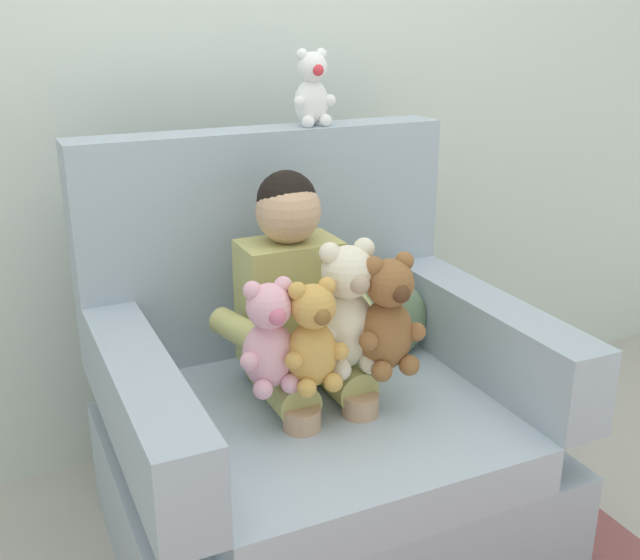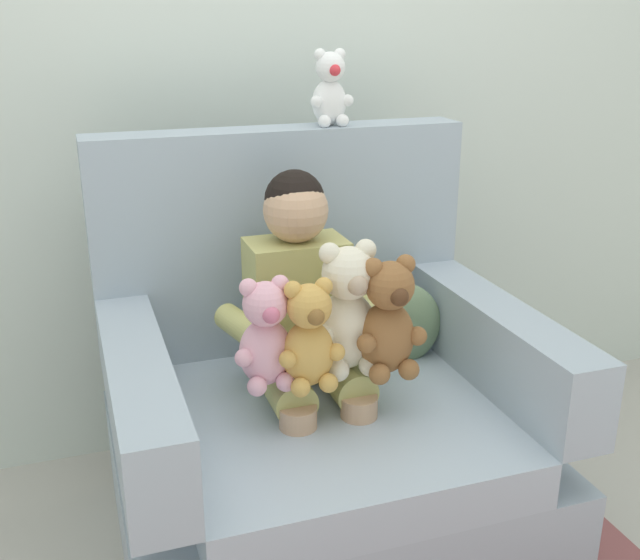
{
  "view_description": "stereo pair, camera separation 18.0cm",
  "coord_description": "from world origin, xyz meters",
  "px_view_note": "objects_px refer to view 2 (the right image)",
  "views": [
    {
      "loc": [
        -0.75,
        -1.59,
        1.42
      ],
      "look_at": [
        -0.03,
        -0.05,
        0.81
      ],
      "focal_mm": 42.18,
      "sensor_mm": 36.0,
      "label": 1
    },
    {
      "loc": [
        -0.58,
        -1.66,
        1.42
      ],
      "look_at": [
        -0.03,
        -0.05,
        0.81
      ],
      "focal_mm": 42.18,
      "sensor_mm": 36.0,
      "label": 2
    }
  ],
  "objects_px": {
    "plush_white_on_backrest": "(330,90)",
    "throw_pillow": "(397,325)",
    "plush_brown": "(388,321)",
    "plush_pink": "(266,336)",
    "seated_child": "(304,315)",
    "armchair": "(318,427)",
    "plush_honey": "(309,338)",
    "plush_cream": "(348,312)"
  },
  "relations": [
    {
      "from": "seated_child",
      "to": "plush_cream",
      "type": "relative_size",
      "value": 2.45
    },
    {
      "from": "plush_honey",
      "to": "throw_pillow",
      "type": "distance_m",
      "value": 0.49
    },
    {
      "from": "plush_honey",
      "to": "plush_cream",
      "type": "distance_m",
      "value": 0.13
    },
    {
      "from": "seated_child",
      "to": "throw_pillow",
      "type": "distance_m",
      "value": 0.35
    },
    {
      "from": "plush_honey",
      "to": "plush_brown",
      "type": "bearing_deg",
      "value": -0.7
    },
    {
      "from": "plush_white_on_backrest",
      "to": "plush_pink",
      "type": "bearing_deg",
      "value": -132.07
    },
    {
      "from": "armchair",
      "to": "plush_cream",
      "type": "bearing_deg",
      "value": -72.79
    },
    {
      "from": "plush_white_on_backrest",
      "to": "throw_pillow",
      "type": "height_order",
      "value": "plush_white_on_backrest"
    },
    {
      "from": "plush_pink",
      "to": "plush_honey",
      "type": "bearing_deg",
      "value": -6.6
    },
    {
      "from": "armchair",
      "to": "plush_brown",
      "type": "height_order",
      "value": "armchair"
    },
    {
      "from": "plush_white_on_backrest",
      "to": "throw_pillow",
      "type": "distance_m",
      "value": 0.7
    },
    {
      "from": "armchair",
      "to": "plush_honey",
      "type": "bearing_deg",
      "value": -114.96
    },
    {
      "from": "plush_brown",
      "to": "throw_pillow",
      "type": "relative_size",
      "value": 1.18
    },
    {
      "from": "plush_pink",
      "to": "seated_child",
      "type": "bearing_deg",
      "value": 62.81
    },
    {
      "from": "seated_child",
      "to": "plush_cream",
      "type": "distance_m",
      "value": 0.16
    },
    {
      "from": "seated_child",
      "to": "plush_brown",
      "type": "xyz_separation_m",
      "value": [
        0.15,
        -0.19,
        0.04
      ]
    },
    {
      "from": "armchair",
      "to": "plush_honey",
      "type": "xyz_separation_m",
      "value": [
        -0.08,
        -0.18,
        0.35
      ]
    },
    {
      "from": "plush_white_on_backrest",
      "to": "throw_pillow",
      "type": "xyz_separation_m",
      "value": [
        0.13,
        -0.21,
        -0.65
      ]
    },
    {
      "from": "armchair",
      "to": "plush_cream",
      "type": "distance_m",
      "value": 0.4
    },
    {
      "from": "plush_brown",
      "to": "plush_pink",
      "type": "xyz_separation_m",
      "value": [
        -0.3,
        0.03,
        -0.01
      ]
    },
    {
      "from": "plush_pink",
      "to": "plush_brown",
      "type": "bearing_deg",
      "value": 8.63
    },
    {
      "from": "plush_honey",
      "to": "plush_white_on_backrest",
      "type": "distance_m",
      "value": 0.76
    },
    {
      "from": "plush_honey",
      "to": "throw_pillow",
      "type": "bearing_deg",
      "value": 37.39
    },
    {
      "from": "plush_honey",
      "to": "plush_pink",
      "type": "height_order",
      "value": "plush_pink"
    },
    {
      "from": "plush_pink",
      "to": "throw_pillow",
      "type": "height_order",
      "value": "plush_pink"
    },
    {
      "from": "plush_pink",
      "to": "throw_pillow",
      "type": "xyz_separation_m",
      "value": [
        0.46,
        0.26,
        -0.14
      ]
    },
    {
      "from": "plush_honey",
      "to": "plush_cream",
      "type": "bearing_deg",
      "value": 24.17
    },
    {
      "from": "plush_honey",
      "to": "plush_brown",
      "type": "height_order",
      "value": "plush_brown"
    },
    {
      "from": "plush_cream",
      "to": "plush_pink",
      "type": "height_order",
      "value": "plush_cream"
    },
    {
      "from": "throw_pillow",
      "to": "plush_brown",
      "type": "bearing_deg",
      "value": -118.92
    },
    {
      "from": "plush_brown",
      "to": "plush_pink",
      "type": "height_order",
      "value": "plush_brown"
    },
    {
      "from": "armchair",
      "to": "plush_cream",
      "type": "relative_size",
      "value": 3.29
    },
    {
      "from": "seated_child",
      "to": "plush_honey",
      "type": "distance_m",
      "value": 0.21
    },
    {
      "from": "throw_pillow",
      "to": "plush_cream",
      "type": "bearing_deg",
      "value": -136.01
    },
    {
      "from": "throw_pillow",
      "to": "seated_child",
      "type": "bearing_deg",
      "value": -162.67
    },
    {
      "from": "plush_brown",
      "to": "plush_white_on_backrest",
      "type": "bearing_deg",
      "value": 82.24
    },
    {
      "from": "armchair",
      "to": "plush_pink",
      "type": "bearing_deg",
      "value": -142.04
    },
    {
      "from": "armchair",
      "to": "seated_child",
      "type": "bearing_deg",
      "value": 142.72
    },
    {
      "from": "plush_cream",
      "to": "throw_pillow",
      "type": "bearing_deg",
      "value": 50.16
    },
    {
      "from": "plush_brown",
      "to": "plush_pink",
      "type": "distance_m",
      "value": 0.3
    },
    {
      "from": "plush_honey",
      "to": "plush_pink",
      "type": "bearing_deg",
      "value": 156.54
    },
    {
      "from": "plush_honey",
      "to": "armchair",
      "type": "bearing_deg",
      "value": 63.45
    }
  ]
}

